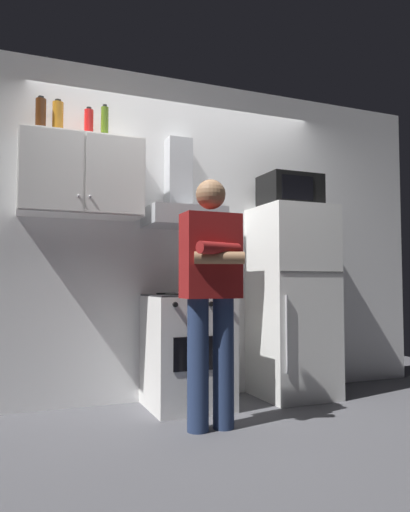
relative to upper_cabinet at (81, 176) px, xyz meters
name	(u,v)px	position (x,y,z in m)	size (l,w,h in m)	color
ground_plane	(205,415)	(0.85, -0.37, -1.75)	(7.00, 7.00, 0.00)	#4C4C51
back_wall_tiled	(179,236)	(0.85, 0.23, -0.40)	(4.80, 0.10, 2.70)	white
upper_cabinet	(81,176)	(0.00, 0.00, 0.00)	(0.90, 0.37, 0.60)	white
stove_oven	(187,350)	(0.80, -0.13, -1.32)	(0.60, 0.62, 0.87)	white
range_hood	(182,203)	(0.80, 0.00, -0.15)	(0.60, 0.44, 0.75)	#B7BABF
refrigerator	(292,301)	(1.75, -0.12, -0.95)	(0.60, 0.62, 1.60)	white
microwave	(290,192)	(1.75, -0.11, -0.01)	(0.48, 0.37, 0.28)	black
person_standing	(211,291)	(0.75, -0.73, -0.85)	(0.38, 0.33, 1.64)	navy
bottle_olive_oil	(105,123)	(0.17, 0.00, 0.43)	(0.06, 0.06, 0.27)	#4C6B19
bottle_soda_red	(89,124)	(0.06, 0.04, 0.42)	(0.07, 0.07, 0.25)	red
bottle_rum_dark	(41,115)	(-0.30, 0.01, 0.43)	(0.08, 0.08, 0.27)	#47230F
bottle_liquor_amber	(58,118)	(-0.17, 0.02, 0.43)	(0.08, 0.08, 0.27)	#B7721E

